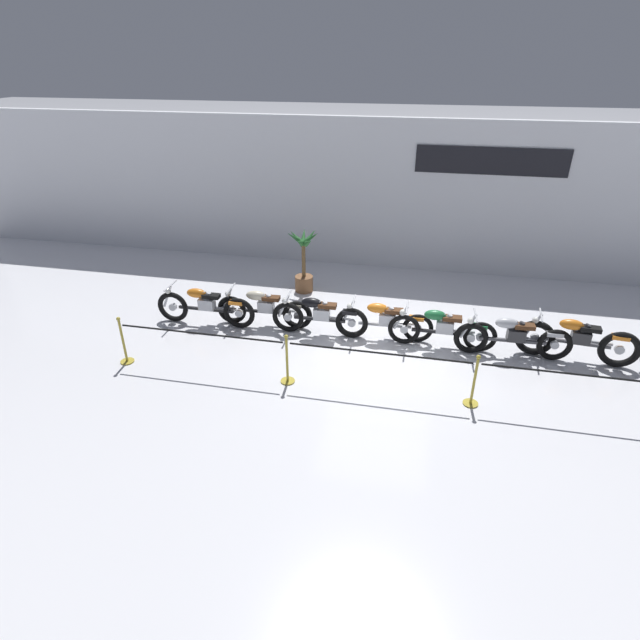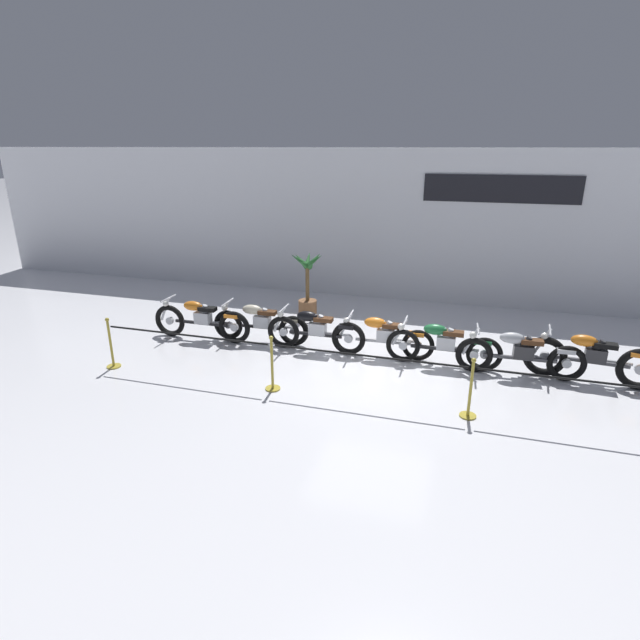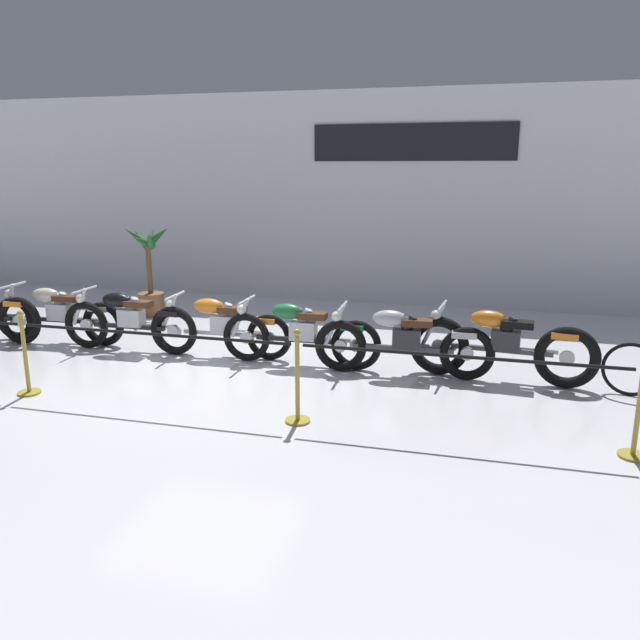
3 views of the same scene
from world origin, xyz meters
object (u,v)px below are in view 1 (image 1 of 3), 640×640
motorcycle_orange_0 (205,306)px  motorcycle_orange_3 (384,321)px  motorcycle_silver_5 (513,337)px  stanchion_mid_left (287,366)px  stanchion_mid_right (473,388)px  motorcycle_orange_6 (577,340)px  stanchion_far_left (301,351)px  motorcycle_black_2 (319,316)px  motorcycle_cream_1 (264,308)px  potted_palm_left_of_row (304,262)px  motorcycle_green_4 (442,328)px

motorcycle_orange_0 → motorcycle_orange_3: size_ratio=1.13×
motorcycle_orange_0 → motorcycle_silver_5: size_ratio=1.00×
stanchion_mid_left → stanchion_mid_right: size_ratio=1.00×
motorcycle_silver_5 → stanchion_mid_right: stanchion_mid_right is taller
motorcycle_orange_6 → stanchion_far_left: stanchion_far_left is taller
motorcycle_silver_5 → stanchion_far_left: stanchion_far_left is taller
stanchion_far_left → stanchion_mid_left: (-0.28, -0.00, -0.38)m
motorcycle_orange_0 → motorcycle_black_2: bearing=1.7°
stanchion_mid_left → motorcycle_cream_1: bearing=118.3°
motorcycle_orange_0 → motorcycle_orange_6: motorcycle_orange_6 is taller
potted_palm_left_of_row → motorcycle_orange_6: bearing=-19.5°
motorcycle_orange_3 → motorcycle_green_4: bearing=-5.3°
motorcycle_silver_5 → motorcycle_orange_6: size_ratio=1.00×
motorcycle_orange_0 → motorcycle_orange_3: motorcycle_orange_0 is taller
motorcycle_orange_3 → stanchion_mid_left: size_ratio=2.02×
motorcycle_green_4 → stanchion_mid_left: stanchion_mid_left is taller
motorcycle_orange_6 → potted_palm_left_of_row: 6.68m
motorcycle_cream_1 → potted_palm_left_of_row: bearing=77.5°
stanchion_mid_left → stanchion_mid_right: (3.47, 0.00, 0.00)m
potted_palm_left_of_row → stanchion_mid_left: (0.66, -4.19, -0.47)m
motorcycle_black_2 → potted_palm_left_of_row: bearing=111.6°
motorcycle_cream_1 → potted_palm_left_of_row: (0.46, 2.09, 0.38)m
motorcycle_green_4 → stanchion_mid_left: size_ratio=2.19×
motorcycle_orange_3 → stanchion_mid_right: (1.79, -2.05, -0.10)m
motorcycle_cream_1 → potted_palm_left_of_row: potted_palm_left_of_row is taller
motorcycle_black_2 → potted_palm_left_of_row: size_ratio=1.29×
stanchion_mid_left → motorcycle_orange_3: bearing=50.8°
motorcycle_orange_6 → motorcycle_cream_1: bearing=178.9°
stanchion_mid_left → motorcycle_green_4: bearing=33.6°
motorcycle_green_4 → motorcycle_orange_0: bearing=-179.4°
motorcycle_green_4 → potted_palm_left_of_row: size_ratio=1.35×
motorcycle_cream_1 → motorcycle_black_2: size_ratio=1.03×
motorcycle_black_2 → motorcycle_green_4: 2.70m
motorcycle_orange_3 → stanchion_far_left: 2.50m
potted_palm_left_of_row → stanchion_mid_right: potted_palm_left_of_row is taller
motorcycle_orange_0 → stanchion_mid_right: stanchion_mid_right is taller
motorcycle_green_4 → stanchion_far_left: size_ratio=0.22×
motorcycle_orange_0 → stanchion_far_left: (2.77, -1.88, 0.26)m
stanchion_mid_left → motorcycle_silver_5: bearing=23.2°
motorcycle_green_4 → stanchion_mid_right: (0.55, -1.94, -0.11)m
motorcycle_orange_3 → motorcycle_silver_5: motorcycle_silver_5 is taller
motorcycle_silver_5 → motorcycle_orange_3: bearing=176.1°
motorcycle_orange_3 → stanchion_mid_left: bearing=-129.2°
motorcycle_cream_1 → stanchion_mid_right: (4.60, -2.10, -0.10)m
motorcycle_orange_0 → stanchion_far_left: 3.36m
motorcycle_silver_5 → motorcycle_orange_6: 1.27m
motorcycle_black_2 → motorcycle_green_4: bearing=-0.4°
stanchion_far_left → stanchion_mid_right: bearing=-0.0°
motorcycle_cream_1 → motorcycle_orange_6: motorcycle_orange_6 is taller
motorcycle_black_2 → motorcycle_orange_0: bearing=-178.3°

